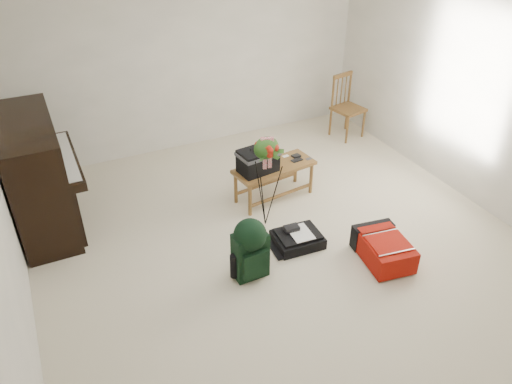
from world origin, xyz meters
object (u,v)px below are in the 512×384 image
black_duffel (297,238)px  bench (262,162)px  dining_chair (347,107)px  piano (39,177)px  red_suitcase (381,246)px  flower_stand (266,183)px  green_backpack (250,246)px

black_duffel → bench: bearing=91.7°
dining_chair → bench: bearing=-162.5°
piano → black_duffel: bearing=-33.9°
bench → red_suitcase: bearing=-74.4°
dining_chair → red_suitcase: size_ratio=1.35×
piano → flower_stand: piano is taller
black_duffel → green_backpack: size_ratio=0.80×
piano → green_backpack: 2.48m
bench → black_duffel: size_ratio=1.97×
red_suitcase → flower_stand: flower_stand is taller
dining_chair → black_duffel: dining_chair is taller
green_backpack → flower_stand: flower_stand is taller
green_backpack → dining_chair: bearing=38.9°
piano → flower_stand: (2.20, -1.10, -0.05)m
piano → bench: 2.47m
black_duffel → flower_stand: size_ratio=0.46×
piano → bench: piano is taller
bench → flower_stand: flower_stand is taller
bench → black_duffel: 1.04m
bench → red_suitcase: 1.66m
piano → black_duffel: 2.88m
green_backpack → black_duffel: bearing=17.2°
bench → flower_stand: size_ratio=0.91×
piano → dining_chair: size_ratio=1.61×
red_suitcase → flower_stand: size_ratio=0.61×
piano → red_suitcase: size_ratio=2.17×
piano → dining_chair: (4.30, 0.41, -0.15)m
red_suitcase → dining_chair: bearing=71.5°
dining_chair → flower_stand: flower_stand is taller
black_duffel → piano: bearing=149.9°
red_suitcase → green_backpack: (-1.32, 0.34, 0.22)m
green_backpack → piano: bearing=131.9°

